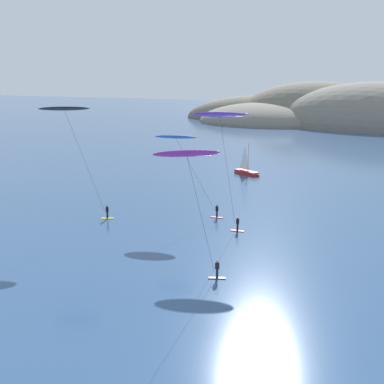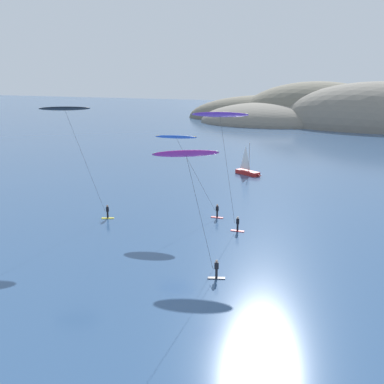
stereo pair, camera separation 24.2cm
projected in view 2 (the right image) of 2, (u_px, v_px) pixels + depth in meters
The scene contains 6 objects.
headland_island at pixel (327, 123), 173.22m from camera, with size 109.82×51.50×30.02m.
sailboat_near at pixel (249, 171), 84.22m from camera, with size 5.71×3.59×5.70m.
kitesurfer_blue at pixel (179, 143), 57.84m from camera, with size 8.43×2.76×10.19m.
kitesurfer_black at pixel (68, 116), 55.28m from camera, with size 7.25×5.09×13.69m.
kitesurfer_magenta at pixel (189, 165), 38.72m from camera, with size 5.50×3.98×11.40m.
kitesurfer_purple at pixel (221, 122), 51.42m from camera, with size 6.29×3.17×13.39m.
Camera 2 is at (27.89, -13.81, 17.12)m, focal length 45.00 mm.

